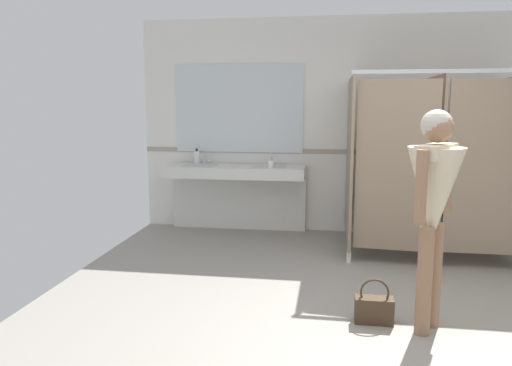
# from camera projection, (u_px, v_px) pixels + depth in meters

# --- Properties ---
(ground_plane) EXTENTS (5.96, 6.72, 0.10)m
(ground_plane) POSITION_uv_depth(u_px,v_px,m) (397.00, 350.00, 3.47)
(ground_plane) COLOR gray
(wall_back) EXTENTS (5.96, 0.12, 2.74)m
(wall_back) POSITION_uv_depth(u_px,v_px,m) (371.00, 127.00, 6.28)
(wall_back) COLOR silver
(wall_back) RESTS_ON ground_plane
(wall_back_tile_band) EXTENTS (5.96, 0.01, 0.06)m
(wall_back_tile_band) POSITION_uv_depth(u_px,v_px,m) (370.00, 152.00, 6.27)
(wall_back_tile_band) COLOR #9E937F
(wall_back_tile_band) RESTS_ON wall_back
(vanity_counter) EXTENTS (1.79, 0.54, 0.99)m
(vanity_counter) POSITION_uv_depth(u_px,v_px,m) (236.00, 183.00, 6.40)
(vanity_counter) COLOR silver
(vanity_counter) RESTS_ON ground_plane
(mirror_panel) EXTENTS (1.69, 0.02, 1.14)m
(mirror_panel) POSITION_uv_depth(u_px,v_px,m) (239.00, 108.00, 6.43)
(mirror_panel) COLOR silver
(mirror_panel) RESTS_ON wall_back
(bathroom_stalls) EXTENTS (1.82, 1.36, 1.99)m
(bathroom_stalls) POSITION_uv_depth(u_px,v_px,m) (432.00, 162.00, 5.34)
(bathroom_stalls) COLOR #84705B
(bathroom_stalls) RESTS_ON ground_plane
(person_standing) EXTENTS (0.55, 0.55, 1.63)m
(person_standing) POSITION_uv_depth(u_px,v_px,m) (434.00, 194.00, 3.51)
(person_standing) COLOR #8C664C
(person_standing) RESTS_ON ground_plane
(handbag) EXTENTS (0.29, 0.13, 0.35)m
(handbag) POSITION_uv_depth(u_px,v_px,m) (374.00, 309.00, 3.77)
(handbag) COLOR #3F2D1E
(handbag) RESTS_ON ground_plane
(soap_dispenser) EXTENTS (0.07, 0.07, 0.20)m
(soap_dispenser) POSITION_uv_depth(u_px,v_px,m) (197.00, 157.00, 6.50)
(soap_dispenser) COLOR white
(soap_dispenser) RESTS_ON vanity_counter
(paper_cup) EXTENTS (0.07, 0.07, 0.09)m
(paper_cup) POSITION_uv_depth(u_px,v_px,m) (271.00, 164.00, 6.08)
(paper_cup) COLOR white
(paper_cup) RESTS_ON vanity_counter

